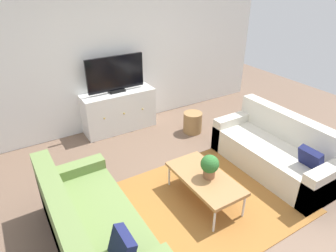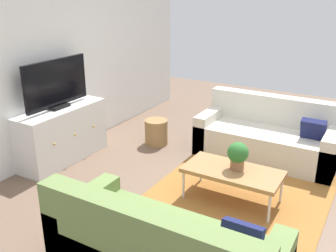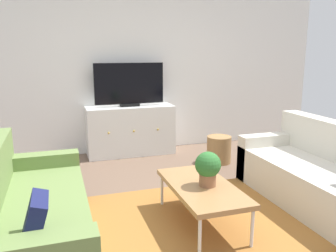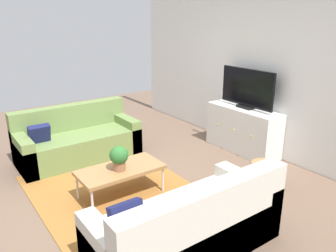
{
  "view_description": "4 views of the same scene",
  "coord_description": "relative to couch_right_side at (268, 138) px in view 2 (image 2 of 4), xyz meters",
  "views": [
    {
      "loc": [
        -1.88,
        -2.41,
        2.69
      ],
      "look_at": [
        0.0,
        0.67,
        0.76
      ],
      "focal_mm": 31.7,
      "sensor_mm": 36.0,
      "label": 1
    },
    {
      "loc": [
        -3.53,
        -1.4,
        2.28
      ],
      "look_at": [
        0.0,
        0.67,
        0.76
      ],
      "focal_mm": 41.22,
      "sensor_mm": 36.0,
      "label": 2
    },
    {
      "loc": [
        -1.13,
        -2.79,
        1.56
      ],
      "look_at": [
        0.0,
        0.67,
        0.76
      ],
      "focal_mm": 37.08,
      "sensor_mm": 36.0,
      "label": 3
    },
    {
      "loc": [
        3.47,
        -1.83,
        2.19
      ],
      "look_at": [
        0.0,
        0.67,
        0.76
      ],
      "focal_mm": 35.71,
      "sensor_mm": 36.0,
      "label": 4
    }
  ],
  "objects": [
    {
      "name": "ground_plane",
      "position": [
        -1.43,
        0.1,
        -0.28
      ],
      "size": [
        10.0,
        10.0,
        0.0
      ],
      "primitive_type": "plane",
      "color": "brown"
    },
    {
      "name": "wall_back",
      "position": [
        -1.43,
        2.65,
        1.07
      ],
      "size": [
        6.4,
        0.12,
        2.7
      ],
      "primitive_type": "cube",
      "color": "white",
      "rests_on": "ground_plane"
    },
    {
      "name": "area_rug",
      "position": [
        -1.43,
        -0.05,
        -0.27
      ],
      "size": [
        2.5,
        1.9,
        0.01
      ],
      "primitive_type": "cube",
      "color": "#9E662D",
      "rests_on": "ground_plane"
    },
    {
      "name": "couch_right_side",
      "position": [
        0.0,
        0.0,
        0.0
      ],
      "size": [
        0.81,
        1.85,
        0.82
      ],
      "color": "beige",
      "rests_on": "ground_plane"
    },
    {
      "name": "coffee_table",
      "position": [
        -1.37,
        -0.01,
        0.07
      ],
      "size": [
        0.53,
        1.05,
        0.38
      ],
      "color": "#A37547",
      "rests_on": "ground_plane"
    },
    {
      "name": "potted_plant",
      "position": [
        -1.33,
        -0.04,
        0.28
      ],
      "size": [
        0.23,
        0.23,
        0.31
      ],
      "color": "#936042",
      "rests_on": "coffee_table"
    },
    {
      "name": "tv_console",
      "position": [
        -1.51,
        2.37,
        0.09
      ],
      "size": [
        1.31,
        0.47,
        0.74
      ],
      "color": "white",
      "rests_on": "ground_plane"
    },
    {
      "name": "flat_screen_tv",
      "position": [
        -1.51,
        2.39,
        0.78
      ],
      "size": [
        1.04,
        0.16,
        0.64
      ],
      "color": "black",
      "rests_on": "tv_console"
    },
    {
      "name": "wicker_basket",
      "position": [
        -0.41,
        1.57,
        -0.09
      ],
      "size": [
        0.34,
        0.34,
        0.38
      ],
      "primitive_type": "cylinder",
      "color": "#9E7547",
      "rests_on": "ground_plane"
    }
  ]
}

